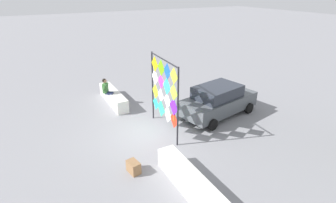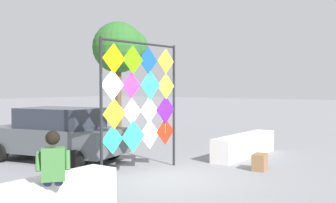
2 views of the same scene
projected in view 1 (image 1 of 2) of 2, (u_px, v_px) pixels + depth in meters
The scene contains 7 objects.
ground at pixel (150, 132), 11.89m from camera, with size 120.00×120.00×0.00m, color gray.
plaza_ledge_left at pixel (113, 97), 14.75m from camera, with size 3.37×0.61×0.70m, color silver.
plaza_ledge_right at pixel (190, 182), 8.36m from camera, with size 3.37×0.61×0.70m, color silver.
kite_display_rack at pixel (164, 91), 11.27m from camera, with size 2.74×0.25×3.36m.
seated_vendor at pixel (107, 90), 14.22m from camera, with size 0.70×0.74×1.55m.
parked_car at pixel (218, 100), 13.19m from camera, with size 2.55×4.34×1.59m.
cardboard_box_large at pixel (134, 167), 9.26m from camera, with size 0.52×0.33×0.44m, color olive.
Camera 1 is at (9.45, -4.21, 6.08)m, focal length 28.09 mm.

